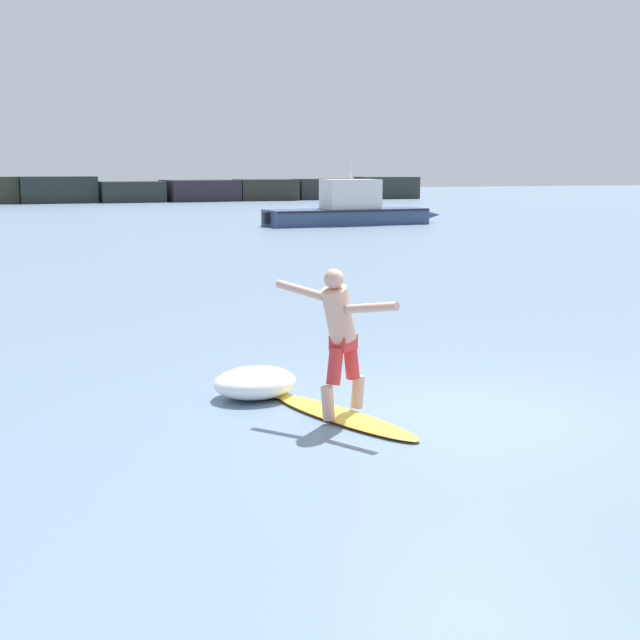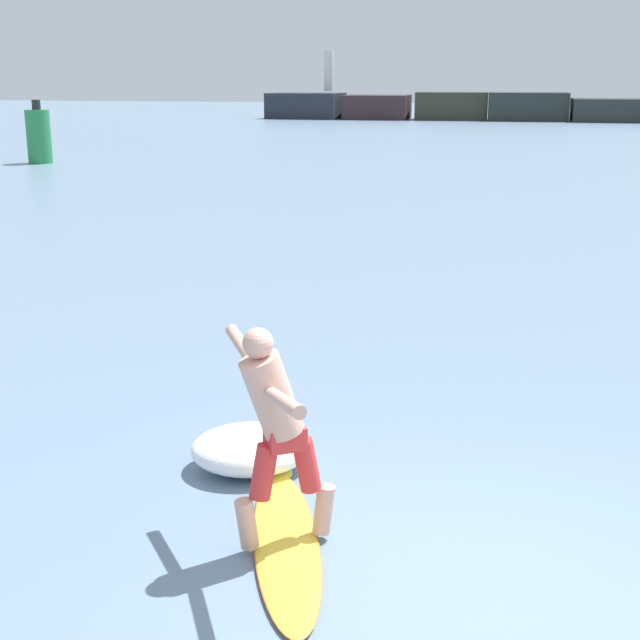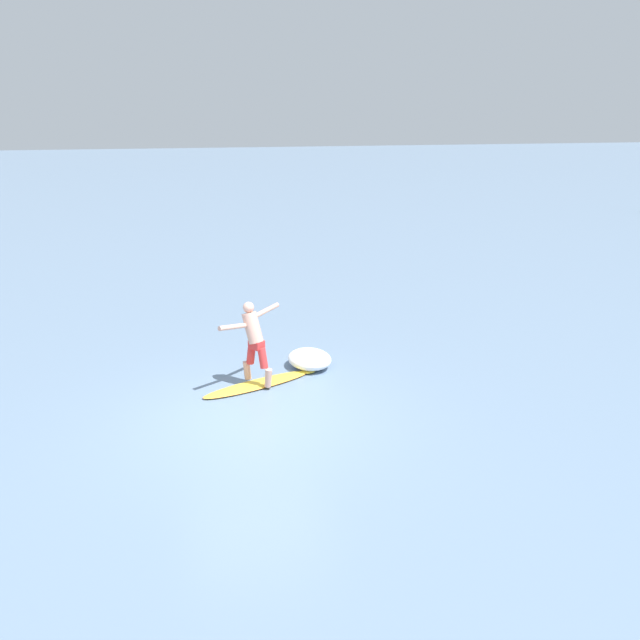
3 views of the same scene
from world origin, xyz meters
TOP-DOWN VIEW (x-y plane):
  - ground_plane at (0.00, 0.00)m, footprint 200.00×200.00m
  - rock_jetty_breakwater at (5.14, 62.00)m, footprint 48.91×4.97m
  - surfboard at (-1.30, 0.30)m, footprint 1.15×2.45m
  - surfer at (-1.35, 0.23)m, footprint 0.93×1.30m
  - fishing_boat_near_jetty at (11.27, 30.28)m, footprint 9.13×2.45m
  - wave_foam_at_tail at (-1.91, 1.46)m, footprint 1.19×1.09m

SIDE VIEW (x-z plane):
  - ground_plane at x=0.00m, z-range 0.00..0.00m
  - surfboard at x=-1.30m, z-range -0.07..0.13m
  - wave_foam_at_tail at x=-1.91m, z-range 0.00..0.36m
  - fishing_boat_near_jetty at x=11.27m, z-range -0.81..2.19m
  - rock_jetty_breakwater at x=5.14m, z-range -1.55..3.34m
  - surfer at x=-1.35m, z-range 0.19..1.77m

